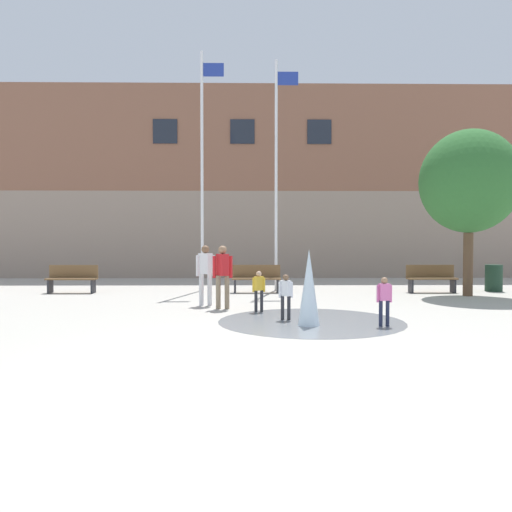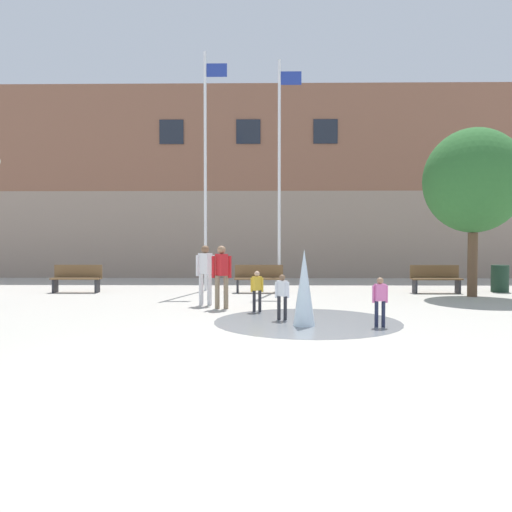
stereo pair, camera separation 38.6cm
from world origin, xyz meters
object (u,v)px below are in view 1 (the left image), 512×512
at_px(child_running, 384,298).
at_px(trash_can, 494,278).
at_px(flagpole_right, 277,169).
at_px(park_bench_under_right_flagpole, 256,278).
at_px(child_in_fountain, 259,288).
at_px(park_bench_under_left_flagpole, 72,278).
at_px(flagpole_left, 203,164).
at_px(adult_in_red, 223,272).
at_px(street_tree_near_building, 469,182).
at_px(adult_near_bench, 205,270).
at_px(park_bench_far_right, 431,278).
at_px(child_with_pink_shirt, 286,293).

bearing_deg(child_running, trash_can, -141.22).
distance_m(child_running, flagpole_right, 8.28).
relative_size(park_bench_under_right_flagpole, flagpole_right, 0.20).
distance_m(child_in_fountain, flagpole_right, 6.37).
xyz_separation_m(park_bench_under_left_flagpole, flagpole_left, (4.22, 0.74, 3.84)).
distance_m(park_bench_under_right_flagpole, trash_can, 8.06).
xyz_separation_m(adult_in_red, child_running, (3.36, -2.60, -0.35)).
distance_m(child_running, street_tree_near_building, 7.43).
distance_m(park_bench_under_right_flagpole, adult_near_bench, 3.60).
bearing_deg(street_tree_near_building, flagpole_right, 162.90).
bearing_deg(park_bench_under_right_flagpole, adult_in_red, -102.92).
xyz_separation_m(park_bench_under_left_flagpole, park_bench_far_right, (11.82, -0.02, 0.00)).
bearing_deg(flagpole_right, child_running, -76.54).
height_order(park_bench_far_right, flagpole_left, flagpole_left).
bearing_deg(adult_near_bench, park_bench_far_right, 60.81).
relative_size(child_in_fountain, child_running, 1.00).
distance_m(park_bench_under_right_flagpole, park_bench_far_right, 5.79).
relative_size(child_running, trash_can, 1.10).
relative_size(child_running, street_tree_near_building, 0.19).
xyz_separation_m(park_bench_under_left_flagpole, child_running, (8.49, -6.51, 0.10)).
xyz_separation_m(child_in_fountain, street_tree_near_building, (6.56, 3.41, 2.95)).
bearing_deg(adult_in_red, child_in_fountain, -152.04).
bearing_deg(park_bench_far_right, child_running, -117.19).
relative_size(child_with_pink_shirt, flagpole_left, 0.12).
xyz_separation_m(child_running, adult_near_bench, (-3.84, 3.26, 0.35)).
relative_size(adult_near_bench, flagpole_right, 0.20).
distance_m(adult_near_bench, trash_can, 10.12).
height_order(park_bench_far_right, adult_near_bench, adult_near_bench).
height_order(flagpole_left, trash_can, flagpole_left).
relative_size(child_with_pink_shirt, adult_in_red, 0.62).
bearing_deg(child_in_fountain, flagpole_right, 47.02).
relative_size(adult_in_red, trash_can, 1.77).
bearing_deg(park_bench_under_left_flagpole, adult_near_bench, -35.01).
relative_size(adult_in_red, child_in_fountain, 1.61).
bearing_deg(park_bench_under_right_flagpole, park_bench_far_right, -0.51).
height_order(park_bench_under_left_flagpole, park_bench_far_right, same).
distance_m(park_bench_under_left_flagpole, adult_near_bench, 5.68).
xyz_separation_m(child_with_pink_shirt, trash_can, (7.50, 6.03, -0.13)).
distance_m(adult_in_red, child_running, 4.26).
xyz_separation_m(child_with_pink_shirt, flagpole_right, (0.17, 6.42, 3.60)).
distance_m(park_bench_under_right_flagpole, flagpole_right, 3.83).
xyz_separation_m(child_with_pink_shirt, street_tree_near_building, (6.00, 4.63, 2.95)).
bearing_deg(adult_in_red, flagpole_left, -19.16).
bearing_deg(adult_in_red, child_with_pink_shirt, -170.94).
distance_m(flagpole_left, street_tree_near_building, 8.59).
relative_size(adult_in_red, flagpole_left, 0.20).
relative_size(flagpole_left, trash_can, 9.05).
xyz_separation_m(park_bench_far_right, trash_can, (2.26, 0.36, -0.03)).
bearing_deg(child_running, adult_near_bench, -52.33).
bearing_deg(adult_in_red, park_bench_far_right, -90.06).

